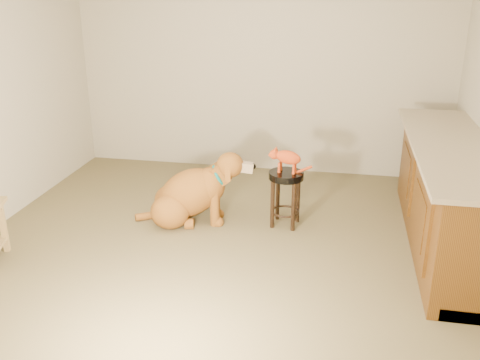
% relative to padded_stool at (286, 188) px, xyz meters
% --- Properties ---
extents(floor, '(4.50, 4.00, 0.01)m').
position_rel_padded_stool_xyz_m(floor, '(-0.49, -0.41, -0.39)').
color(floor, brown).
rests_on(floor, ground).
extents(room_shell, '(4.54, 4.04, 2.62)m').
position_rel_padded_stool_xyz_m(room_shell, '(-0.49, -0.41, 1.29)').
color(room_shell, '#A8A087').
rests_on(room_shell, ground).
extents(cabinet_run, '(0.70, 2.56, 0.94)m').
position_rel_padded_stool_xyz_m(cabinet_run, '(1.46, -0.11, 0.05)').
color(cabinet_run, '#4E2E0D').
rests_on(cabinet_run, ground).
extents(padded_stool, '(0.33, 0.33, 0.54)m').
position_rel_padded_stool_xyz_m(padded_stool, '(0.00, 0.00, 0.00)').
color(padded_stool, black).
rests_on(padded_stool, ground).
extents(wood_stool, '(0.44, 0.44, 0.71)m').
position_rel_padded_stool_xyz_m(wood_stool, '(1.36, 0.52, -0.02)').
color(wood_stool, brown).
rests_on(wood_stool, ground).
extents(golden_retriever, '(1.19, 0.65, 0.76)m').
position_rel_padded_stool_xyz_m(golden_retriever, '(-0.92, -0.09, -0.10)').
color(golden_retriever, brown).
rests_on(golden_retriever, ground).
extents(tabby_kitten, '(0.42, 0.15, 0.26)m').
position_rel_padded_stool_xyz_m(tabby_kitten, '(-0.01, 0.00, 0.30)').
color(tabby_kitten, '#A13410').
rests_on(tabby_kitten, padded_stool).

